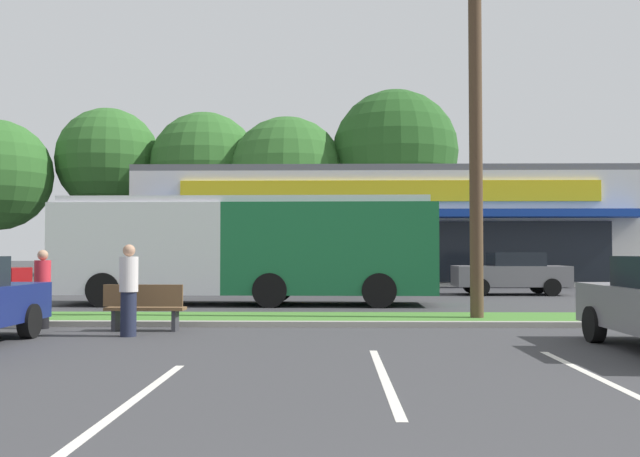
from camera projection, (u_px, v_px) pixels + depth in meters
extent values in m
cube|color=#427A2D|center=(348.00, 319.00, 16.26)|extent=(56.00, 2.20, 0.12)
cube|color=#99968C|center=(349.00, 324.00, 15.04)|extent=(56.00, 0.24, 0.12)
cube|color=silver|center=(131.00, 402.00, 7.51)|extent=(0.12, 4.80, 0.01)
cube|color=silver|center=(384.00, 377.00, 9.03)|extent=(0.12, 4.80, 0.01)
cube|color=silver|center=(600.00, 379.00, 8.88)|extent=(0.12, 4.80, 0.01)
cube|color=silver|center=(381.00, 232.00, 37.81)|extent=(24.15, 10.84, 5.37)
cube|color=black|center=(390.00, 252.00, 32.31)|extent=(20.29, 0.08, 2.79)
cube|color=#14389E|center=(391.00, 213.00, 31.71)|extent=(22.71, 1.40, 0.35)
cube|color=yellow|center=(389.00, 191.00, 32.37)|extent=(19.32, 0.16, 0.97)
cube|color=slate|center=(381.00, 179.00, 37.90)|extent=(24.15, 10.84, 0.30)
cylinder|color=#473323|center=(107.00, 236.00, 48.59)|extent=(0.44, 0.44, 5.32)
sphere|color=#2D6026|center=(108.00, 160.00, 48.77)|extent=(7.12, 7.12, 7.12)
cylinder|color=#473323|center=(204.00, 241.00, 48.20)|extent=(0.44, 0.44, 4.65)
sphere|color=#2D6026|center=(205.00, 167.00, 48.37)|extent=(7.48, 7.48, 7.48)
cylinder|color=#473323|center=(287.00, 248.00, 46.58)|extent=(0.44, 0.44, 3.73)
sphere|color=#2D6026|center=(287.00, 176.00, 46.73)|extent=(7.81, 7.81, 7.81)
cylinder|color=#473323|center=(395.00, 238.00, 46.45)|extent=(0.44, 0.44, 5.06)
sphere|color=#23511E|center=(395.00, 153.00, 46.64)|extent=(8.31, 8.31, 8.31)
cylinder|color=#4C3826|center=(475.00, 80.00, 16.12)|extent=(0.30, 0.30, 11.11)
cube|color=#196638|center=(330.00, 249.00, 21.36)|extent=(6.32, 2.67, 2.70)
cube|color=silver|center=(145.00, 249.00, 21.58)|extent=(5.18, 2.65, 2.70)
cube|color=silver|center=(246.00, 201.00, 21.51)|extent=(10.98, 2.51, 0.20)
cube|color=black|center=(252.00, 234.00, 22.78)|extent=(10.48, 0.26, 1.19)
cube|color=black|center=(62.00, 238.00, 21.69)|extent=(0.10, 2.17, 1.51)
cylinder|color=black|center=(104.00, 290.00, 20.40)|extent=(1.01, 0.32, 1.00)
cylinder|color=black|center=(129.00, 286.00, 22.74)|extent=(1.01, 0.32, 1.00)
cylinder|color=black|center=(270.00, 290.00, 20.22)|extent=(1.01, 0.32, 1.00)
cylinder|color=black|center=(278.00, 286.00, 22.56)|extent=(1.01, 0.32, 1.00)
cylinder|color=black|center=(379.00, 290.00, 20.10)|extent=(1.01, 0.32, 1.00)
cylinder|color=black|center=(376.00, 286.00, 22.44)|extent=(1.01, 0.32, 1.00)
cube|color=brown|center=(146.00, 309.00, 14.30)|extent=(1.60, 0.45, 0.06)
cube|color=brown|center=(143.00, 295.00, 14.12)|extent=(1.60, 0.06, 0.44)
cube|color=#333338|center=(175.00, 320.00, 14.29)|extent=(0.08, 0.36, 0.45)
cube|color=#333338|center=(116.00, 320.00, 14.31)|extent=(0.08, 0.36, 0.45)
cylinder|color=black|center=(594.00, 324.00, 12.49)|extent=(0.22, 0.64, 0.64)
cylinder|color=black|center=(12.00, 283.00, 28.77)|extent=(0.64, 0.22, 0.64)
cube|color=black|center=(358.00, 275.00, 27.11)|extent=(4.44, 1.87, 0.76)
cube|color=black|center=(352.00, 258.00, 27.14)|extent=(2.00, 1.65, 0.54)
cylinder|color=black|center=(392.00, 284.00, 27.96)|extent=(0.64, 0.22, 0.64)
cylinder|color=black|center=(396.00, 286.00, 26.19)|extent=(0.64, 0.22, 0.64)
cylinder|color=black|center=(323.00, 284.00, 28.01)|extent=(0.64, 0.22, 0.64)
cylinder|color=black|center=(322.00, 286.00, 26.24)|extent=(0.64, 0.22, 0.64)
cylinder|color=black|center=(30.00, 321.00, 13.08)|extent=(0.22, 0.64, 0.64)
cube|color=slate|center=(510.00, 276.00, 26.32)|extent=(4.14, 1.81, 0.76)
cube|color=black|center=(516.00, 259.00, 26.34)|extent=(1.87, 1.59, 0.51)
cylinder|color=black|center=(481.00, 287.00, 25.47)|extent=(0.64, 0.22, 0.64)
cylinder|color=black|center=(471.00, 285.00, 27.19)|extent=(0.64, 0.22, 0.64)
cylinder|color=black|center=(552.00, 287.00, 25.42)|extent=(0.64, 0.22, 0.64)
cylinder|color=black|center=(538.00, 285.00, 27.14)|extent=(0.64, 0.22, 0.64)
cylinder|color=black|center=(42.00, 310.00, 14.72)|extent=(0.28, 0.28, 0.80)
cylinder|color=red|center=(43.00, 275.00, 14.75)|extent=(0.33, 0.33, 0.63)
sphere|color=tan|center=(43.00, 255.00, 14.76)|extent=(0.22, 0.22, 0.22)
cylinder|color=#1E2338|center=(128.00, 314.00, 13.38)|extent=(0.30, 0.30, 0.85)
cylinder|color=silver|center=(129.00, 274.00, 13.40)|extent=(0.35, 0.35, 0.67)
sphere|color=tan|center=(129.00, 250.00, 13.42)|extent=(0.23, 0.23, 0.23)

